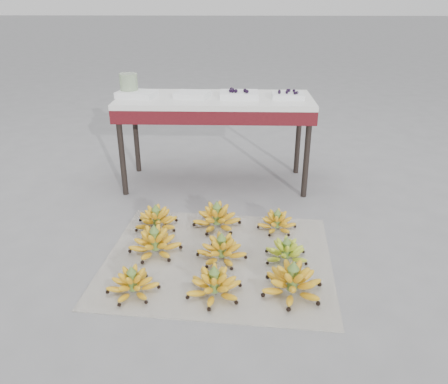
{
  "coord_description": "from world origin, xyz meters",
  "views": [
    {
      "loc": [
        0.12,
        -2.12,
        1.36
      ],
      "look_at": [
        0.05,
        0.24,
        0.28
      ],
      "focal_mm": 35.0,
      "sensor_mm": 36.0,
      "label": 1
    }
  ],
  "objects_px": {
    "bunch_mid_left": "(155,243)",
    "bunch_mid_right": "(286,252)",
    "bunch_front_center": "(214,285)",
    "bunch_back_center": "(217,218)",
    "bunch_front_left": "(133,284)",
    "newspaper_mat": "(218,258)",
    "bunch_back_left": "(156,220)",
    "glass_jar": "(129,85)",
    "tray_left": "(192,95)",
    "tray_right": "(239,94)",
    "bunch_back_right": "(277,222)",
    "bunch_mid_center": "(222,250)",
    "tray_far_left": "(137,94)",
    "bunch_front_right": "(292,282)",
    "tray_far_right": "(288,95)",
    "vendor_table": "(215,108)"
  },
  "relations": [
    {
      "from": "glass_jar",
      "to": "bunch_back_left",
      "type": "bearing_deg",
      "value": -69.41
    },
    {
      "from": "bunch_front_center",
      "to": "newspaper_mat",
      "type": "bearing_deg",
      "value": 80.55
    },
    {
      "from": "bunch_front_right",
      "to": "bunch_front_left",
      "type": "bearing_deg",
      "value": -173.37
    },
    {
      "from": "bunch_front_center",
      "to": "bunch_back_right",
      "type": "xyz_separation_m",
      "value": [
        0.36,
        0.67,
        -0.01
      ]
    },
    {
      "from": "bunch_mid_left",
      "to": "vendor_table",
      "type": "bearing_deg",
      "value": 69.7
    },
    {
      "from": "bunch_mid_right",
      "to": "bunch_front_right",
      "type": "bearing_deg",
      "value": -93.82
    },
    {
      "from": "tray_far_left",
      "to": "bunch_mid_center",
      "type": "bearing_deg",
      "value": -58.85
    },
    {
      "from": "bunch_back_right",
      "to": "tray_far_left",
      "type": "bearing_deg",
      "value": 153.41
    },
    {
      "from": "bunch_mid_right",
      "to": "bunch_mid_center",
      "type": "bearing_deg",
      "value": 176.03
    },
    {
      "from": "bunch_mid_left",
      "to": "bunch_back_left",
      "type": "distance_m",
      "value": 0.29
    },
    {
      "from": "tray_far_right",
      "to": "bunch_mid_right",
      "type": "bearing_deg",
      "value": -94.37
    },
    {
      "from": "bunch_mid_center",
      "to": "tray_left",
      "type": "distance_m",
      "value": 1.27
    },
    {
      "from": "newspaper_mat",
      "to": "bunch_mid_right",
      "type": "height_order",
      "value": "bunch_mid_right"
    },
    {
      "from": "newspaper_mat",
      "to": "tray_left",
      "type": "height_order",
      "value": "tray_left"
    },
    {
      "from": "bunch_front_left",
      "to": "tray_left",
      "type": "relative_size",
      "value": 1.0
    },
    {
      "from": "bunch_mid_left",
      "to": "bunch_mid_right",
      "type": "height_order",
      "value": "bunch_mid_left"
    },
    {
      "from": "bunch_back_right",
      "to": "tray_left",
      "type": "bearing_deg",
      "value": 138.45
    },
    {
      "from": "bunch_mid_center",
      "to": "tray_left",
      "type": "relative_size",
      "value": 1.27
    },
    {
      "from": "bunch_mid_left",
      "to": "bunch_back_left",
      "type": "height_order",
      "value": "bunch_mid_left"
    },
    {
      "from": "newspaper_mat",
      "to": "bunch_back_right",
      "type": "bearing_deg",
      "value": 43.87
    },
    {
      "from": "bunch_back_center",
      "to": "tray_far_right",
      "type": "bearing_deg",
      "value": 63.16
    },
    {
      "from": "bunch_mid_left",
      "to": "tray_right",
      "type": "height_order",
      "value": "tray_right"
    },
    {
      "from": "bunch_mid_left",
      "to": "bunch_mid_right",
      "type": "relative_size",
      "value": 1.21
    },
    {
      "from": "glass_jar",
      "to": "bunch_front_center",
      "type": "bearing_deg",
      "value": -64.37
    },
    {
      "from": "bunch_mid_right",
      "to": "tray_far_left",
      "type": "bearing_deg",
      "value": 129.32
    },
    {
      "from": "tray_left",
      "to": "bunch_mid_left",
      "type": "bearing_deg",
      "value": -97.45
    },
    {
      "from": "bunch_mid_right",
      "to": "vendor_table",
      "type": "xyz_separation_m",
      "value": [
        -0.44,
        1.1,
        0.54
      ]
    },
    {
      "from": "tray_right",
      "to": "bunch_front_center",
      "type": "bearing_deg",
      "value": -94.67
    },
    {
      "from": "bunch_front_right",
      "to": "tray_far_left",
      "type": "relative_size",
      "value": 1.12
    },
    {
      "from": "bunch_front_center",
      "to": "bunch_mid_left",
      "type": "bearing_deg",
      "value": 125.09
    },
    {
      "from": "bunch_mid_center",
      "to": "glass_jar",
      "type": "relative_size",
      "value": 2.15
    },
    {
      "from": "bunch_mid_left",
      "to": "tray_far_left",
      "type": "xyz_separation_m",
      "value": [
        -0.27,
        1.02,
        0.63
      ]
    },
    {
      "from": "bunch_mid_left",
      "to": "tray_right",
      "type": "xyz_separation_m",
      "value": [
        0.47,
        1.02,
        0.63
      ]
    },
    {
      "from": "tray_right",
      "to": "glass_jar",
      "type": "height_order",
      "value": "glass_jar"
    },
    {
      "from": "bunch_back_center",
      "to": "tray_right",
      "type": "bearing_deg",
      "value": 87.19
    },
    {
      "from": "newspaper_mat",
      "to": "bunch_front_center",
      "type": "bearing_deg",
      "value": -91.08
    },
    {
      "from": "bunch_front_left",
      "to": "tray_right",
      "type": "height_order",
      "value": "tray_right"
    },
    {
      "from": "bunch_mid_center",
      "to": "bunch_back_right",
      "type": "xyz_separation_m",
      "value": [
        0.34,
        0.35,
        -0.01
      ]
    },
    {
      "from": "bunch_front_left",
      "to": "tray_far_left",
      "type": "distance_m",
      "value": 1.55
    },
    {
      "from": "tray_left",
      "to": "bunch_front_center",
      "type": "bearing_deg",
      "value": -80.94
    },
    {
      "from": "newspaper_mat",
      "to": "bunch_back_center",
      "type": "distance_m",
      "value": 0.37
    },
    {
      "from": "bunch_mid_right",
      "to": "tray_left",
      "type": "bearing_deg",
      "value": 115.5
    },
    {
      "from": "bunch_back_right",
      "to": "bunch_mid_right",
      "type": "bearing_deg",
      "value": -76.43
    },
    {
      "from": "bunch_mid_left",
      "to": "bunch_front_left",
      "type": "bearing_deg",
      "value": -101.46
    },
    {
      "from": "bunch_front_right",
      "to": "tray_left",
      "type": "distance_m",
      "value": 1.63
    },
    {
      "from": "tray_right",
      "to": "tray_far_right",
      "type": "relative_size",
      "value": 1.2
    },
    {
      "from": "bunch_front_center",
      "to": "glass_jar",
      "type": "relative_size",
      "value": 1.96
    },
    {
      "from": "bunch_front_center",
      "to": "bunch_back_center",
      "type": "distance_m",
      "value": 0.69
    },
    {
      "from": "bunch_front_right",
      "to": "glass_jar",
      "type": "relative_size",
      "value": 2.08
    },
    {
      "from": "bunch_front_center",
      "to": "bunch_mid_left",
      "type": "relative_size",
      "value": 1.01
    }
  ]
}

